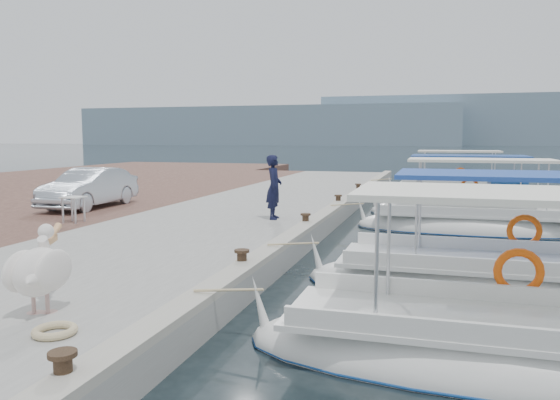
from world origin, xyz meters
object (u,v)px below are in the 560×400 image
Objects in this scene: fishing_caique_b at (514,287)px; parked_car at (89,188)px; fishing_caique_d at (465,211)px; fishing_caique_c at (472,227)px; fishing_caique_a at (501,357)px; fishing_caique_e at (454,192)px; pelican at (40,269)px; fisherman at (274,187)px.

fishing_caique_b is 1.92× the size of parked_car.
fishing_caique_b is 10.38m from fishing_caique_d.
fishing_caique_d is at bearing 90.98° from fishing_caique_c.
fishing_caique_b is at bearing -87.66° from fishing_caique_d.
fishing_caique_a is 1.01× the size of fishing_caique_e.
fishing_caique_a reaches higher than pelican.
fishing_caique_a is 6.15m from pelican.
fishing_caique_e is at bearing -30.81° from fisherman.
fishing_caique_c is at bearing -75.55° from fisherman.
fishing_caique_d is 4.55× the size of pelican.
fishing_caique_c is 4.78× the size of pelican.
fishing_caique_a is at bearing -90.63° from fishing_caique_d.
pelican is at bearing -104.72° from fishing_caique_e.
fishing_caique_a and fishing_caique_e have the same top height.
parked_car is at bearing -157.55° from fishing_caique_d.
fishing_caique_d is at bearing 92.34° from fishing_caique_b.
fishing_caique_b is 8.10m from pelican.
fishing_caique_b is 17.96m from fishing_caique_e.
parked_car is (-6.81, 0.79, -0.27)m from fisherman.
fishing_caique_c is at bearing 93.02° from fishing_caique_b.
pelican is 0.36× the size of parked_car.
pelican is (-6.13, -15.03, 0.91)m from fishing_caique_d.
fishing_caique_a is 1.64× the size of parked_car.
fisherman is 0.46× the size of parked_car.
fisherman is at bearing -111.75° from fishing_caique_e.
fishing_caique_e is at bearing 91.31° from fishing_caique_c.
fishing_caique_c is 13.15m from pelican.
fishing_caique_a is 15.12m from parked_car.
fisherman reaches higher than pelican.
fishing_caique_b is at bearing -88.03° from fishing_caique_e.
fishing_caique_c is at bearing -88.69° from fishing_caique_e.
fishing_caique_a is at bearing -36.99° from parked_car.
fishing_caique_b is at bearing -86.98° from fishing_caique_c.
fishing_caique_b is 1.19× the size of fishing_caique_e.
fishing_caique_d reaches higher than parked_car.
pelican is (-6.19, -11.57, 0.98)m from fishing_caique_c.
fishing_caique_c is 3.77× the size of fisherman.
fishing_caique_a is 0.94× the size of fishing_caique_c.
fisherman reaches higher than fishing_caique_b.
fisherman is at bearing 124.03° from fishing_caique_a.
fishing_caique_b is 7.59m from fisherman.
fishing_caique_a and fishing_caique_b have the same top height.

